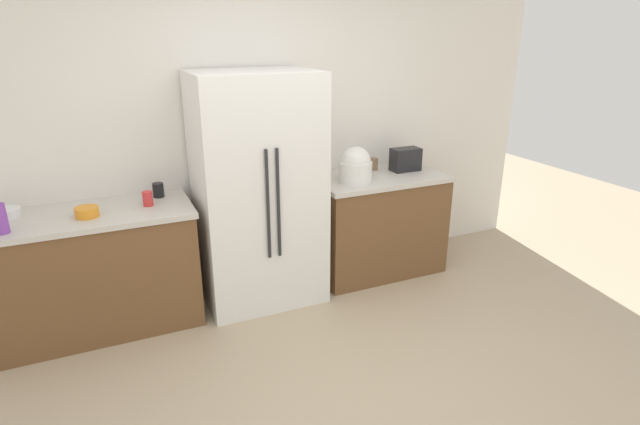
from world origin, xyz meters
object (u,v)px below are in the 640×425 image
rice_cooker (356,166)px  bowl_b (87,212)px  cup_a (158,190)px  bottle_a (0,218)px  cup_b (373,164)px  bowl_a (7,213)px  refrigerator (258,191)px  toaster (405,159)px  cup_c (148,199)px

rice_cooker → bowl_b: bearing=-179.8°
bowl_b → cup_a: bearing=26.4°
bottle_a → bowl_b: size_ratio=1.69×
bottle_a → cup_a: size_ratio=2.44×
bottle_a → bowl_b: 0.50m
bowl_b → cup_b: bearing=6.6°
cup_b → bowl_a: (-2.89, -0.06, -0.02)m
refrigerator → toaster: size_ratio=7.07×
bottle_a → bowl_a: bottle_a is taller
rice_cooker → cup_c: 1.66m
toaster → cup_a: toaster is taller
cup_a → cup_c: size_ratio=1.01×
bowl_a → refrigerator: bearing=-5.3°
toaster → bowl_b: bearing=-177.1°
cup_a → bowl_b: (-0.50, -0.25, -0.02)m
refrigerator → bottle_a: (-1.72, -0.16, 0.09)m
bowl_b → cup_c: bearing=9.8°
refrigerator → bowl_b: refrigerator is taller
toaster → cup_c: size_ratio=2.41×
refrigerator → cup_b: 1.18m
cup_c → bowl_b: 0.41m
bottle_a → cup_c: 0.91m
refrigerator → rice_cooker: size_ratio=6.19×
bottle_a → cup_b: size_ratio=2.48×
rice_cooker → cup_a: rice_cooker is taller
rice_cooker → cup_c: bearing=177.9°
cup_b → bottle_a: bearing=-172.5°
bowl_a → rice_cooker: bearing=-4.6°
cup_b → bowl_b: 2.41m
refrigerator → cup_b: (1.16, 0.22, 0.04)m
cup_c → bowl_a: (-0.90, 0.14, -0.02)m
toaster → bowl_a: (-3.13, 0.08, -0.07)m
rice_cooker → bowl_b: size_ratio=1.89×
bottle_a → cup_c: bottle_a is taller
rice_cooker → bottle_a: rice_cooker is taller
refrigerator → cup_a: (-0.73, 0.20, 0.04)m
toaster → cup_c: (-2.23, -0.06, -0.05)m
toaster → bottle_a: bottle_a is taller
cup_c → cup_a: bearing=61.8°
cup_b → bowl_b: cup_b is taller
cup_a → refrigerator: bearing=-15.2°
refrigerator → rice_cooker: 0.84m
cup_a → cup_c: cup_a is taller
refrigerator → bowl_b: (-1.23, -0.05, 0.02)m
rice_cooker → cup_a: bearing=171.2°
toaster → cup_b: toaster is taller
bottle_a → cup_c: bearing=11.0°
rice_cooker → bowl_a: rice_cooker is taller
refrigerator → cup_c: bearing=178.8°
bowl_b → refrigerator: bearing=2.4°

